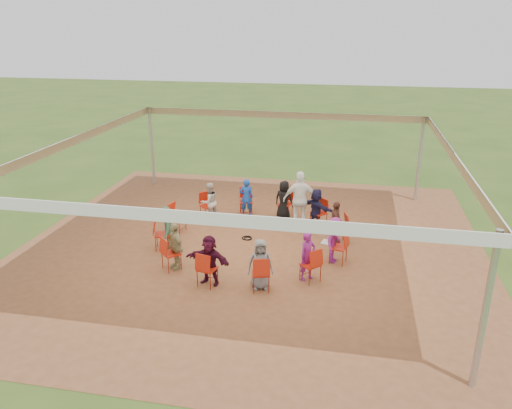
% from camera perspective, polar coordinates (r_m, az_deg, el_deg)
% --- Properties ---
extents(ground, '(80.00, 80.00, 0.00)m').
position_cam_1_polar(ground, '(14.40, -0.44, -4.74)').
color(ground, '#334D18').
rests_on(ground, ground).
extents(dirt_patch, '(13.00, 13.00, 0.00)m').
position_cam_1_polar(dirt_patch, '(14.39, -0.44, -4.72)').
color(dirt_patch, brown).
rests_on(dirt_patch, ground).
extents(tent, '(10.33, 10.33, 3.00)m').
position_cam_1_polar(tent, '(13.57, -0.47, 4.39)').
color(tent, '#B2B2B7').
rests_on(tent, ground).
extents(chair_0, '(0.53, 0.51, 0.90)m').
position_cam_1_polar(chair_0, '(13.42, 9.40, -4.85)').
color(chair_0, red).
rests_on(chair_0, ground).
extents(chair_1, '(0.54, 0.53, 0.90)m').
position_cam_1_polar(chair_1, '(14.62, 9.50, -2.71)').
color(chair_1, red).
rests_on(chair_1, ground).
extents(chair_2, '(0.61, 0.61, 0.90)m').
position_cam_1_polar(chair_2, '(15.68, 7.19, -0.97)').
color(chair_2, red).
rests_on(chair_2, ground).
extents(chair_3, '(0.51, 0.53, 0.90)m').
position_cam_1_polar(chair_3, '(16.37, 3.35, 0.08)').
color(chair_3, red).
rests_on(chair_3, ground).
extents(chair_4, '(0.53, 0.54, 0.90)m').
position_cam_1_polar(chair_4, '(16.56, -1.15, 0.35)').
color(chair_4, red).
rests_on(chair_4, ground).
extents(chair_5, '(0.61, 0.61, 0.90)m').
position_cam_1_polar(chair_5, '(16.21, -5.53, -0.19)').
color(chair_5, red).
rests_on(chair_5, ground).
extents(chair_6, '(0.53, 0.51, 0.90)m').
position_cam_1_polar(chair_6, '(15.39, -8.99, -1.48)').
color(chair_6, red).
rests_on(chair_6, ground).
extents(chair_7, '(0.54, 0.53, 0.90)m').
position_cam_1_polar(chair_7, '(14.25, -10.66, -3.39)').
color(chair_7, red).
rests_on(chair_7, ground).
extents(chair_8, '(0.61, 0.61, 0.90)m').
position_cam_1_polar(chair_8, '(13.07, -9.66, -5.56)').
color(chair_8, red).
rests_on(chair_8, ground).
extents(chair_9, '(0.51, 0.53, 0.90)m').
position_cam_1_polar(chair_9, '(12.20, -5.60, -7.33)').
color(chair_9, red).
rests_on(chair_9, ground).
extents(chair_10, '(0.53, 0.54, 0.90)m').
position_cam_1_polar(chair_10, '(11.94, 0.53, -7.87)').
color(chair_10, red).
rests_on(chair_10, ground).
extents(chair_11, '(0.61, 0.61, 0.90)m').
position_cam_1_polar(chair_11, '(12.41, 6.25, -6.85)').
color(chair_11, red).
rests_on(chair_11, ground).
extents(person_seated_0, '(0.59, 0.89, 1.26)m').
position_cam_1_polar(person_seated_0, '(13.37, 8.95, -4.05)').
color(person_seated_0, '#7F1B6D').
rests_on(person_seated_0, ground).
extents(person_seated_1, '(0.57, 0.81, 1.26)m').
position_cam_1_polar(person_seated_1, '(14.52, 9.08, -2.05)').
color(person_seated_1, '#583025').
rests_on(person_seated_1, ground).
extents(person_seated_2, '(1.15, 1.12, 1.26)m').
position_cam_1_polar(person_seated_2, '(15.54, 6.89, -0.43)').
color(person_seated_2, '#1D1A3D').
rests_on(person_seated_2, ground).
extents(person_seated_3, '(0.68, 0.48, 1.26)m').
position_cam_1_polar(person_seated_3, '(16.21, 3.21, 0.57)').
color(person_seated_3, black).
rests_on(person_seated_3, ground).
extents(person_seated_4, '(0.53, 0.42, 1.26)m').
position_cam_1_polar(person_seated_4, '(16.39, -1.13, 0.82)').
color(person_seated_4, '#15429F').
rests_on(person_seated_4, ground).
extents(person_seated_5, '(0.68, 0.69, 1.26)m').
position_cam_1_polar(person_seated_5, '(16.05, -5.34, 0.31)').
color(person_seated_5, beige).
rests_on(person_seated_5, ground).
extents(person_seated_6, '(0.61, 0.89, 1.26)m').
position_cam_1_polar(person_seated_6, '(14.17, -10.23, -2.69)').
color(person_seated_6, '#294C33').
rests_on(person_seated_6, ground).
extents(person_seated_7, '(0.79, 0.78, 1.26)m').
position_cam_1_polar(person_seated_7, '(13.04, -9.23, -4.70)').
color(person_seated_7, tan).
rests_on(person_seated_7, ground).
extents(person_seated_8, '(1.24, 0.70, 1.26)m').
position_cam_1_polar(person_seated_8, '(12.20, -5.34, -6.33)').
color(person_seated_8, '#3B0B1F').
rests_on(person_seated_8, ground).
extents(person_seated_9, '(0.69, 0.50, 1.26)m').
position_cam_1_polar(person_seated_9, '(11.96, 0.48, -6.82)').
color(person_seated_9, slate).
rests_on(person_seated_9, ground).
extents(person_seated_10, '(0.54, 0.54, 1.26)m').
position_cam_1_polar(person_seated_10, '(12.41, 5.92, -5.89)').
color(person_seated_10, '#7F1B6D').
rests_on(person_seated_10, ground).
extents(standing_person, '(1.14, 0.71, 1.81)m').
position_cam_1_polar(standing_person, '(15.40, 5.09, 0.54)').
color(standing_person, white).
rests_on(standing_person, ground).
extents(cable_coil, '(0.32, 0.32, 0.03)m').
position_cam_1_polar(cable_coil, '(14.84, -1.01, -3.87)').
color(cable_coil, black).
rests_on(cable_coil, ground).
extents(laptop, '(0.34, 0.39, 0.23)m').
position_cam_1_polar(laptop, '(13.42, 8.29, -4.06)').
color(laptop, '#B7B7BC').
rests_on(laptop, ground).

